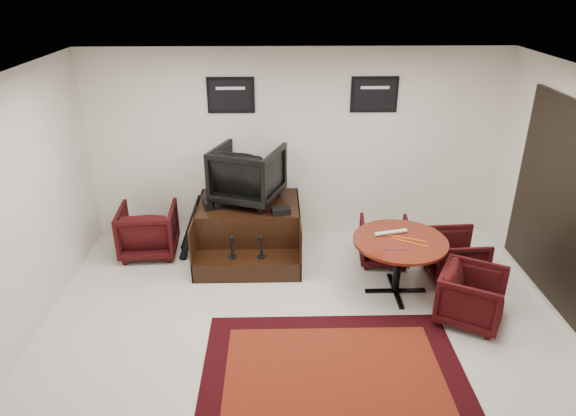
# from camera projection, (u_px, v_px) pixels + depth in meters

# --- Properties ---
(ground) EXTENTS (6.00, 6.00, 0.00)m
(ground) POSITION_uv_depth(u_px,v_px,m) (302.00, 333.00, 5.77)
(ground) COLOR beige
(ground) RESTS_ON ground
(room_shell) EXTENTS (6.02, 5.02, 2.81)m
(room_shell) POSITION_uv_depth(u_px,v_px,m) (345.00, 182.00, 5.14)
(room_shell) COLOR silver
(room_shell) RESTS_ON ground
(area_rug) EXTENTS (2.67, 2.00, 0.01)m
(area_rug) POSITION_uv_depth(u_px,v_px,m) (334.00, 377.00, 5.14)
(area_rug) COLOR black
(area_rug) RESTS_ON ground
(shine_podium) EXTENTS (1.44, 1.48, 0.74)m
(shine_podium) POSITION_uv_depth(u_px,v_px,m) (249.00, 230.00, 7.34)
(shine_podium) COLOR black
(shine_podium) RESTS_ON ground
(shine_chair) EXTENTS (1.10, 1.06, 0.89)m
(shine_chair) POSITION_uv_depth(u_px,v_px,m) (248.00, 171.00, 7.12)
(shine_chair) COLOR black
(shine_chair) RESTS_ON shine_podium
(shoes_pair) EXTENTS (0.29, 0.32, 0.10)m
(shoes_pair) POSITION_uv_depth(u_px,v_px,m) (212.00, 203.00, 7.09)
(shoes_pair) COLOR black
(shoes_pair) RESTS_ON shine_podium
(polish_kit) EXTENTS (0.28, 0.22, 0.09)m
(polish_kit) POSITION_uv_depth(u_px,v_px,m) (281.00, 211.00, 6.90)
(polish_kit) COLOR black
(polish_kit) RESTS_ON shine_podium
(umbrella_black) EXTENTS (0.31, 0.12, 0.83)m
(umbrella_black) POSITION_uv_depth(u_px,v_px,m) (190.00, 233.00, 7.10)
(umbrella_black) COLOR black
(umbrella_black) RESTS_ON ground
(umbrella_hooked) EXTENTS (0.34, 0.13, 0.90)m
(umbrella_hooked) POSITION_uv_depth(u_px,v_px,m) (191.00, 222.00, 7.34)
(umbrella_hooked) COLOR black
(umbrella_hooked) RESTS_ON ground
(armchair_side) EXTENTS (0.82, 0.77, 0.79)m
(armchair_side) POSITION_uv_depth(u_px,v_px,m) (148.00, 228.00, 7.28)
(armchair_side) COLOR black
(armchair_side) RESTS_ON ground
(meeting_table) EXTENTS (1.15, 1.15, 0.75)m
(meeting_table) POSITION_uv_depth(u_px,v_px,m) (400.00, 246.00, 6.25)
(meeting_table) COLOR #411209
(meeting_table) RESTS_ON ground
(table_chair_back) EXTENTS (0.71, 0.67, 0.67)m
(table_chair_back) POSITION_uv_depth(u_px,v_px,m) (384.00, 239.00, 7.10)
(table_chair_back) COLOR black
(table_chair_back) RESTS_ON ground
(table_chair_window) EXTENTS (0.67, 0.71, 0.70)m
(table_chair_window) POSITION_uv_depth(u_px,v_px,m) (456.00, 254.00, 6.70)
(table_chair_window) COLOR black
(table_chair_window) RESTS_ON ground
(table_chair_corner) EXTENTS (0.90, 0.92, 0.71)m
(table_chair_corner) POSITION_uv_depth(u_px,v_px,m) (472.00, 294.00, 5.85)
(table_chair_corner) COLOR black
(table_chair_corner) RESTS_ON ground
(paper_roll) EXTENTS (0.42, 0.15, 0.05)m
(paper_roll) POSITION_uv_depth(u_px,v_px,m) (391.00, 232.00, 6.33)
(paper_roll) COLOR silver
(paper_roll) RESTS_ON meeting_table
(table_clutter) EXTENTS (0.56, 0.38, 0.01)m
(table_clutter) POSITION_uv_depth(u_px,v_px,m) (407.00, 242.00, 6.14)
(table_clutter) COLOR orange
(table_clutter) RESTS_ON meeting_table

